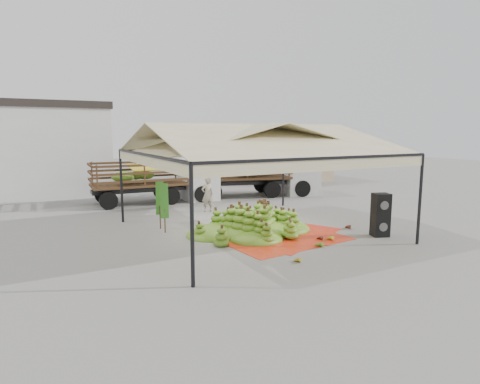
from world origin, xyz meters
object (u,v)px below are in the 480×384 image
banana_heap (253,219)px  speaker_stack (381,215)px  vendor (207,195)px  truck_left (161,176)px  truck_right (262,170)px

banana_heap → speaker_stack: bearing=-33.8°
speaker_stack → banana_heap: bearing=166.1°
banana_heap → vendor: size_ratio=3.05×
banana_heap → vendor: (0.10, 4.47, 0.28)m
speaker_stack → vendor: bearing=137.8°
banana_heap → vendor: vendor is taller
speaker_stack → truck_left: 11.67m
banana_heap → truck_left: 8.16m
banana_heap → speaker_stack: (3.81, -2.55, 0.25)m
speaker_stack → vendor: size_ratio=0.96×
truck_left → truck_right: (5.95, -0.54, 0.12)m
banana_heap → speaker_stack: speaker_stack is taller
banana_heap → truck_left: bearing=97.4°
speaker_stack → truck_left: truck_left is taller
truck_right → speaker_stack: bearing=-81.5°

